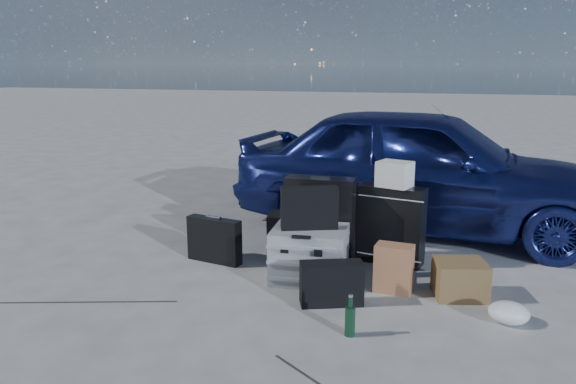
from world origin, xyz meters
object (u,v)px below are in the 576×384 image
(pelican_case, at_px, (310,254))
(duffel_bag, at_px, (306,233))
(green_bottle, at_px, (350,316))
(car, at_px, (423,168))
(suitcase_right, at_px, (391,225))
(briefcase, at_px, (214,240))
(suitcase_left, at_px, (320,221))
(cardboard_box, at_px, (460,279))

(pelican_case, height_order, duffel_bag, pelican_case)
(green_bottle, bearing_deg, car, 84.13)
(suitcase_right, distance_m, duffel_bag, 0.77)
(briefcase, height_order, suitcase_right, suitcase_right)
(duffel_bag, bearing_deg, suitcase_right, -16.08)
(suitcase_left, distance_m, suitcase_right, 0.60)
(pelican_case, height_order, suitcase_left, suitcase_left)
(cardboard_box, bearing_deg, briefcase, 175.35)
(suitcase_right, bearing_deg, car, 91.92)
(suitcase_left, bearing_deg, car, 58.84)
(pelican_case, height_order, green_bottle, pelican_case)
(car, bearing_deg, cardboard_box, -161.97)
(car, distance_m, briefcase, 2.23)
(duffel_bag, bearing_deg, green_bottle, -74.80)
(briefcase, distance_m, cardboard_box, 1.99)
(pelican_case, height_order, briefcase, pelican_case)
(cardboard_box, height_order, green_bottle, cardboard_box)
(green_bottle, bearing_deg, pelican_case, 119.88)
(cardboard_box, relative_size, green_bottle, 1.37)
(pelican_case, distance_m, briefcase, 0.88)
(briefcase, bearing_deg, suitcase_left, 25.43)
(suitcase_right, xyz_separation_m, duffel_bag, (-0.75, 0.09, -0.16))
(suitcase_right, distance_m, green_bottle, 1.41)
(green_bottle, bearing_deg, duffel_bag, 114.56)
(duffel_bag, height_order, cardboard_box, duffel_bag)
(suitcase_right, relative_size, cardboard_box, 1.87)
(suitcase_left, bearing_deg, pelican_case, -88.69)
(car, xyz_separation_m, suitcase_right, (-0.18, -1.08, -0.30))
(cardboard_box, xyz_separation_m, green_bottle, (-0.64, -0.82, -0.00))
(duffel_bag, bearing_deg, cardboard_box, -36.09)
(pelican_case, bearing_deg, cardboard_box, -5.55)
(car, height_order, cardboard_box, car)
(duffel_bag, xyz_separation_m, green_bottle, (0.68, -1.48, -0.04))
(briefcase, xyz_separation_m, suitcase_left, (0.86, 0.22, 0.18))
(briefcase, xyz_separation_m, duffel_bag, (0.67, 0.50, -0.02))
(duffel_bag, bearing_deg, pelican_case, -82.16)
(car, relative_size, duffel_bag, 5.51)
(pelican_case, xyz_separation_m, cardboard_box, (1.12, -0.01, -0.07))
(briefcase, relative_size, suitcase_left, 0.66)
(briefcase, bearing_deg, pelican_case, 0.90)
(briefcase, relative_size, green_bottle, 1.91)
(suitcase_left, distance_m, cardboard_box, 1.22)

